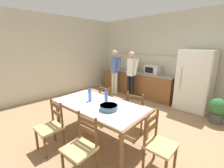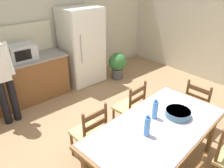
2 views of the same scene
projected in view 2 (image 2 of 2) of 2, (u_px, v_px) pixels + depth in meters
The scene contains 13 objects.
ground_plane at pixel (118, 143), 3.47m from camera, with size 8.32×8.32×0.00m, color #9E7A56.
wall_back at pixel (34, 23), 4.58m from camera, with size 6.52×0.12×2.90m, color beige.
refrigerator at pixel (82, 47), 5.03m from camera, with size 0.88×0.73×1.75m.
microwave at pixel (22, 52), 4.17m from camera, with size 0.50×0.39×0.30m.
dining_table at pixel (157, 130), 2.70m from camera, with size 2.01×1.15×0.75m.
bottle_near_centre at pixel (147, 126), 2.45m from camera, with size 0.07×0.07×0.27m.
bottle_off_centre at pixel (155, 110), 2.74m from camera, with size 0.07×0.07×0.27m.
serving_bowl at pixel (178, 113), 2.81m from camera, with size 0.32×0.32×0.09m.
chair_side_far_left at pixel (90, 133), 3.01m from camera, with size 0.43×0.41×0.91m.
chair_side_far_right at pixel (130, 108), 3.57m from camera, with size 0.45×0.44×0.91m.
chair_head_end at pixel (199, 106), 3.61m from camera, with size 0.42×0.44×0.91m.
person_at_counter at pixel (2, 74), 3.55m from camera, with size 0.42×0.29×1.67m.
potted_plant at pixel (117, 64), 5.39m from camera, with size 0.44×0.44×0.67m.
Camera 2 is at (-1.81, -1.93, 2.43)m, focal length 35.00 mm.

